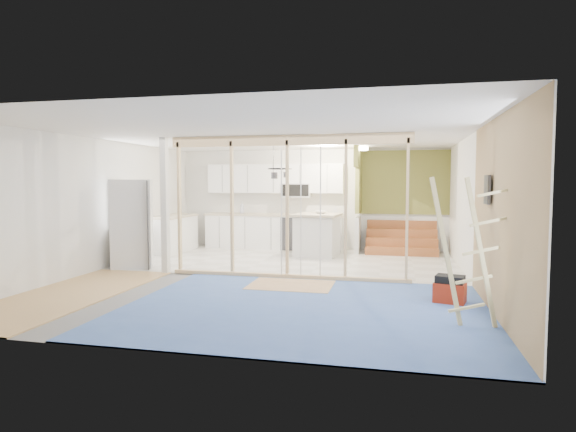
% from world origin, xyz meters
% --- Properties ---
extents(room, '(7.01, 8.01, 2.61)m').
position_xyz_m(room, '(0.00, 0.00, 1.30)').
color(room, slate).
rests_on(room, ground).
extents(floor_overlays, '(7.00, 8.00, 0.03)m').
position_xyz_m(floor_overlays, '(0.07, 0.06, 0.01)').
color(floor_overlays, silver).
rests_on(floor_overlays, room).
extents(stud_frame, '(4.66, 0.14, 2.60)m').
position_xyz_m(stud_frame, '(-0.24, -0.00, 1.59)').
color(stud_frame, '#D1BA80').
rests_on(stud_frame, room).
extents(base_cabinets, '(4.45, 2.24, 0.93)m').
position_xyz_m(base_cabinets, '(-1.61, 3.36, 0.47)').
color(base_cabinets, white).
rests_on(base_cabinets, room).
extents(upper_cabinets, '(3.60, 0.41, 0.85)m').
position_xyz_m(upper_cabinets, '(-0.84, 3.82, 1.82)').
color(upper_cabinets, white).
rests_on(upper_cabinets, room).
extents(green_partition, '(2.25, 1.51, 2.60)m').
position_xyz_m(green_partition, '(2.04, 3.66, 0.94)').
color(green_partition, olive).
rests_on(green_partition, room).
extents(pot_rack, '(0.52, 0.52, 0.72)m').
position_xyz_m(pot_rack, '(-0.31, 1.89, 2.00)').
color(pot_rack, black).
rests_on(pot_rack, room).
extents(sheathing_panel, '(0.02, 4.00, 2.60)m').
position_xyz_m(sheathing_panel, '(3.48, -2.00, 1.30)').
color(sheathing_panel, tan).
rests_on(sheathing_panel, room).
extents(electrical_panel, '(0.04, 0.30, 0.40)m').
position_xyz_m(electrical_panel, '(3.43, -1.40, 1.65)').
color(electrical_panel, '#3C3D42').
rests_on(electrical_panel, room).
extents(ceiling_light, '(0.32, 0.32, 0.08)m').
position_xyz_m(ceiling_light, '(1.40, 3.00, 2.54)').
color(ceiling_light, '#FFEABF').
rests_on(ceiling_light, room).
extents(fridge, '(1.05, 1.01, 1.81)m').
position_xyz_m(fridge, '(-3.06, 0.45, 0.90)').
color(fridge, silver).
rests_on(fridge, room).
extents(island, '(1.12, 1.12, 1.02)m').
position_xyz_m(island, '(0.40, 2.70, 0.51)').
color(island, silver).
rests_on(island, room).
extents(bowl, '(0.35, 0.35, 0.07)m').
position_xyz_m(bowl, '(0.48, 2.75, 1.05)').
color(bowl, white).
rests_on(bowl, island).
extents(soap_bottle_a, '(0.15, 0.15, 0.31)m').
position_xyz_m(soap_bottle_a, '(-1.77, 3.70, 1.09)').
color(soap_bottle_a, '#B2B6C7').
rests_on(soap_bottle_a, base_cabinets).
extents(soap_bottle_b, '(0.12, 0.13, 0.21)m').
position_xyz_m(soap_bottle_b, '(0.70, 3.80, 1.04)').
color(soap_bottle_b, silver).
rests_on(soap_bottle_b, base_cabinets).
extents(toolbox, '(0.50, 0.43, 0.41)m').
position_xyz_m(toolbox, '(2.99, -1.23, 0.20)').
color(toolbox, maroon).
rests_on(toolbox, room).
extents(ladder, '(0.97, 0.12, 1.80)m').
position_xyz_m(ladder, '(3.06, -2.42, 0.92)').
color(ladder, '#D7C784').
rests_on(ladder, room).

